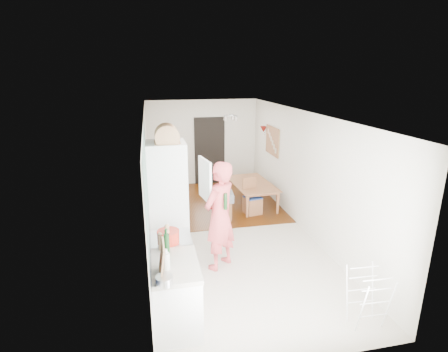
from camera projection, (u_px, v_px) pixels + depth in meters
name	position (u px, v px, depth m)	size (l,w,h in m)	color
room_shell	(229.00, 176.00, 6.99)	(3.20, 7.00, 2.50)	silver
floor	(229.00, 233.00, 7.35)	(3.20, 7.00, 0.01)	beige
wood_floor_overlay	(213.00, 202.00, 9.08)	(3.20, 3.30, 0.01)	#592B07
sage_wall_panel	(146.00, 183.00, 4.63)	(0.02, 3.00, 1.30)	slate
tile_splashback	(150.00, 250.00, 4.31)	(0.02, 1.90, 0.50)	black
doorway_recess	(210.00, 151.00, 10.36)	(0.90, 0.04, 2.00)	black
base_cabinet	(176.00, 297.00, 4.58)	(0.60, 0.90, 0.86)	white
worktop	(174.00, 266.00, 4.44)	(0.62, 0.92, 0.06)	beige
range_cooker	(172.00, 266.00, 5.28)	(0.60, 0.60, 0.88)	white
cooker_top	(171.00, 239.00, 5.14)	(0.60, 0.60, 0.04)	#B3B2B5
fridge_housing	(168.00, 203.00, 6.06)	(0.66, 0.66, 2.15)	white
fridge_door	(205.00, 180.00, 5.76)	(0.56, 0.04, 0.70)	white
fridge_interior	(185.00, 176.00, 5.98)	(0.02, 0.52, 0.66)	white
pinboard	(273.00, 141.00, 9.00)	(0.03, 0.90, 0.70)	tan
pinboard_frame	(272.00, 141.00, 9.00)	(0.01, 0.94, 0.74)	#975A38
wall_sconce	(263.00, 129.00, 9.54)	(0.18, 0.18, 0.16)	maroon
person	(220.00, 207.00, 5.79)	(0.81, 0.53, 2.22)	#DA4E52
dining_table	(253.00, 195.00, 8.85)	(1.41, 0.79, 0.50)	#975A38
dining_chair	(253.00, 197.00, 8.23)	(0.36, 0.36, 0.86)	#975A38
stool	(222.00, 210.00, 7.96)	(0.36, 0.36, 0.47)	#975A38
grey_drape	(223.00, 197.00, 7.84)	(0.43, 0.43, 0.19)	gray
drying_rack	(368.00, 298.00, 4.59)	(0.41, 0.37, 0.79)	white
bread_bin	(167.00, 136.00, 5.65)	(0.41, 0.39, 0.22)	tan
red_casserole	(168.00, 237.00, 4.95)	(0.32, 0.32, 0.19)	red
steel_pan	(165.00, 280.00, 3.99)	(0.20, 0.20, 0.10)	#B3B2B5
held_bottle	(225.00, 201.00, 5.64)	(0.06, 0.06, 0.27)	#153D17
bottle_a	(167.00, 245.00, 4.58)	(0.07, 0.07, 0.31)	#153D17
bottle_b	(166.00, 243.00, 4.69)	(0.06, 0.06, 0.26)	#153D17
bottle_c	(166.00, 261.00, 4.28)	(0.09, 0.09, 0.22)	silver
pepper_mill_front	(160.00, 243.00, 4.75)	(0.06, 0.06, 0.20)	tan
pepper_mill_back	(167.00, 237.00, 4.89)	(0.07, 0.07, 0.24)	tan
chopping_boards	(162.00, 260.00, 4.12)	(0.04, 0.31, 0.43)	tan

